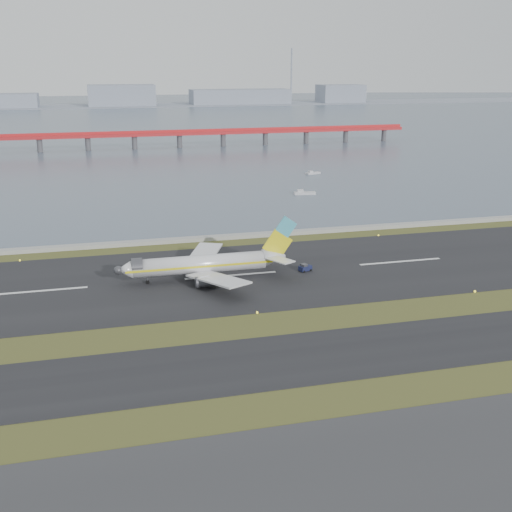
% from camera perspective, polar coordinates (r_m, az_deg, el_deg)
% --- Properties ---
extents(ground, '(1000.00, 1000.00, 0.00)m').
position_cam_1_polar(ground, '(111.04, 1.09, -6.55)').
color(ground, '#364719').
rests_on(ground, ground).
extents(taxiway_strip, '(1000.00, 18.00, 0.10)m').
position_cam_1_polar(taxiway_strip, '(100.57, 2.95, -9.13)').
color(taxiway_strip, black).
rests_on(taxiway_strip, ground).
extents(runway_strip, '(1000.00, 45.00, 0.10)m').
position_cam_1_polar(runway_strip, '(138.26, -2.25, -1.75)').
color(runway_strip, black).
rests_on(runway_strip, ground).
extents(seawall, '(1000.00, 2.50, 1.00)m').
position_cam_1_polar(seawall, '(166.33, -4.47, 1.58)').
color(seawall, '#999993').
rests_on(seawall, ground).
extents(bay_water, '(1400.00, 800.00, 1.30)m').
position_cam_1_polar(bay_water, '(560.57, -11.93, 11.93)').
color(bay_water, '#485568').
rests_on(bay_water, ground).
extents(red_pier, '(260.00, 5.00, 10.20)m').
position_cam_1_polar(red_pier, '(353.31, -6.83, 10.70)').
color(red_pier, '#B41E22').
rests_on(red_pier, ground).
extents(far_shoreline, '(1400.00, 80.00, 60.50)m').
position_cam_1_polar(far_shoreline, '(720.34, -11.55, 13.43)').
color(far_shoreline, gray).
rests_on(far_shoreline, ground).
extents(airliner, '(38.52, 32.89, 12.80)m').
position_cam_1_polar(airliner, '(135.29, -4.40, -0.69)').
color(airliner, silver).
rests_on(airliner, ground).
extents(pushback_tug, '(3.15, 2.48, 1.78)m').
position_cam_1_polar(pushback_tug, '(141.13, 4.38, -1.05)').
color(pushback_tug, '#161B3D').
rests_on(pushback_tug, ground).
extents(workboat_near, '(7.74, 3.58, 1.81)m').
position_cam_1_polar(workboat_near, '(225.10, 4.30, 5.62)').
color(workboat_near, silver).
rests_on(workboat_near, ground).
extents(workboat_far, '(6.53, 3.69, 1.51)m').
position_cam_1_polar(workboat_far, '(267.47, 5.06, 7.36)').
color(workboat_far, silver).
rests_on(workboat_far, ground).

